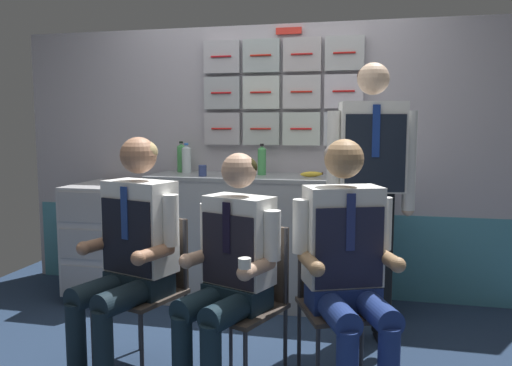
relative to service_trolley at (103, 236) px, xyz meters
The scene contains 16 objects.
galley_bulkhead 1.45m from the service_trolley, 17.87° to the left, with size 4.20×0.14×2.15m.
galley_counter 1.30m from the service_trolley, ahead, with size 1.76×0.53×0.98m.
service_trolley is the anchor object (origin of this frame).
folding_chair_left 1.35m from the service_trolley, 49.49° to the right, with size 0.51×0.51×0.84m.
crew_member_left 1.46m from the service_trolley, 54.84° to the right, with size 0.55×0.70×1.30m.
folding_chair_center 1.85m from the service_trolley, 37.37° to the right, with size 0.52×0.52×0.84m.
crew_member_center 1.91m from the service_trolley, 42.10° to the right, with size 0.53×0.65×1.23m.
folding_chair_right 2.17m from the service_trolley, 27.70° to the right, with size 0.52×0.52×0.84m.
crew_member_right 2.30m from the service_trolley, 30.24° to the right, with size 0.57×0.71×1.30m.
crew_member_standing 2.20m from the service_trolley, 11.72° to the right, with size 0.54×0.32×1.74m.
water_bottle_clear 0.91m from the service_trolley, 18.64° to the left, with size 0.07×0.07×0.24m.
sparkling_bottle_green 1.41m from the service_trolley, ahead, with size 0.07×0.07×0.24m.
water_bottle_blue_cap 0.88m from the service_trolley, 26.11° to the left, with size 0.07×0.07×0.25m.
coffee_cup_white 1.89m from the service_trolley, ahead, with size 0.07×0.07×0.07m.
espresso_cup_small 1.01m from the service_trolley, ahead, with size 0.06×0.06×0.08m.
snack_banana 1.74m from the service_trolley, ahead, with size 0.17×0.10×0.04m.
Camera 1 is at (0.83, -2.69, 1.37)m, focal length 35.96 mm.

